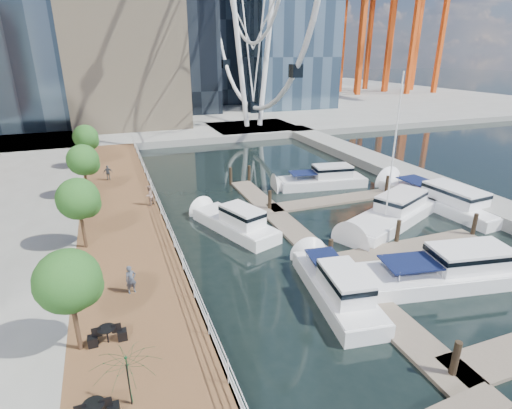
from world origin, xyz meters
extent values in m
plane|color=black|center=(0.00, 0.00, 0.00)|extent=(520.00, 520.00, 0.00)
cube|color=brown|center=(-9.00, 15.00, 0.50)|extent=(6.00, 60.00, 1.00)
cube|color=#595954|center=(-6.00, 15.00, 0.50)|extent=(0.25, 60.00, 1.00)
cube|color=gray|center=(0.00, 102.00, 0.50)|extent=(200.00, 114.00, 1.00)
cube|color=gray|center=(20.00, 20.00, 0.50)|extent=(4.00, 60.00, 1.00)
cube|color=gray|center=(14.00, 52.00, 0.50)|extent=(14.00, 12.00, 1.00)
cube|color=#6D6051|center=(3.00, 10.00, 0.10)|extent=(2.00, 32.00, 0.20)
cube|color=#6D6051|center=(9.00, 8.00, 0.10)|extent=(12.00, 2.00, 0.20)
cube|color=#6D6051|center=(9.00, 18.00, 0.10)|extent=(12.00, 2.00, 0.20)
cylinder|color=white|center=(11.50, 52.00, 14.00)|extent=(0.80, 0.80, 26.00)
cylinder|color=white|center=(16.50, 52.00, 14.00)|extent=(0.80, 0.80, 26.00)
cylinder|color=#3F2B1C|center=(-11.40, 4.00, 2.20)|extent=(0.20, 0.20, 2.40)
sphere|color=#265B1E|center=(-11.40, 4.00, 4.30)|extent=(2.60, 2.60, 2.60)
cylinder|color=#3F2B1C|center=(-11.40, 14.00, 2.20)|extent=(0.20, 0.20, 2.40)
sphere|color=#265B1E|center=(-11.40, 14.00, 4.30)|extent=(2.60, 2.60, 2.60)
cylinder|color=#3F2B1C|center=(-11.40, 24.00, 2.20)|extent=(0.20, 0.20, 2.40)
sphere|color=#265B1E|center=(-11.40, 24.00, 4.30)|extent=(2.60, 2.60, 2.60)
cylinder|color=#3F2B1C|center=(-11.40, 34.00, 2.20)|extent=(0.20, 0.20, 2.40)
sphere|color=#265B1E|center=(-11.40, 34.00, 4.30)|extent=(2.60, 2.60, 2.60)
imported|color=#444B5B|center=(-9.02, 7.61, 1.76)|extent=(0.64, 0.52, 1.53)
imported|color=gray|center=(-6.67, 20.19, 1.84)|extent=(1.02, 1.03, 1.68)
imported|color=#353A42|center=(-9.62, 28.60, 1.74)|extent=(0.89, 0.42, 1.47)
imported|color=#113E20|center=(-9.60, 0.28, 2.09)|extent=(3.03, 3.06, 2.17)
camera|label=1|loc=(-9.21, -11.28, 12.74)|focal=28.00mm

